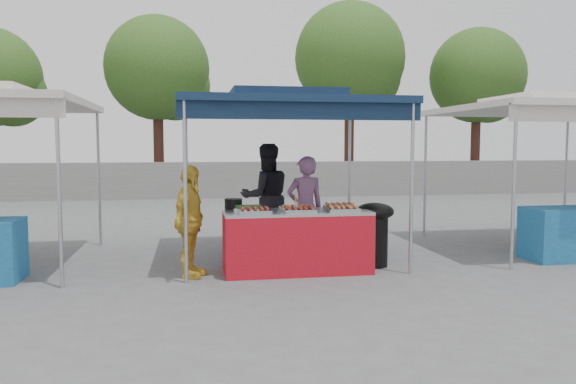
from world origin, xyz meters
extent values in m
plane|color=#525254|center=(0.00, 0.00, 0.00)|extent=(80.00, 80.00, 0.00)
cube|color=slate|center=(0.00, 11.00, 0.60)|extent=(40.00, 0.25, 1.20)
cylinder|color=#ABACB2|center=(-1.50, -0.50, 1.15)|extent=(0.05, 0.05, 2.30)
cylinder|color=#ABACB2|center=(1.50, -0.50, 1.15)|extent=(0.05, 0.05, 2.30)
cylinder|color=#ABACB2|center=(-1.50, 2.50, 1.15)|extent=(0.05, 0.05, 2.30)
cylinder|color=#ABACB2|center=(1.50, 2.50, 1.15)|extent=(0.05, 0.05, 2.30)
cube|color=#0E213B|center=(0.00, 1.00, 2.35)|extent=(3.20, 3.20, 0.10)
cube|color=#0E213B|center=(0.00, 1.00, 2.48)|extent=(1.65, 1.65, 0.18)
cube|color=#0E213B|center=(0.00, -0.50, 2.20)|extent=(3.20, 0.04, 0.25)
cylinder|color=#ABACB2|center=(-3.00, -0.50, 1.15)|extent=(0.05, 0.05, 2.30)
cylinder|color=#ABACB2|center=(-3.00, 2.50, 1.15)|extent=(0.05, 0.05, 2.30)
cylinder|color=#ABACB2|center=(3.00, -0.50, 1.15)|extent=(0.05, 0.05, 2.30)
cylinder|color=#ABACB2|center=(3.00, 2.50, 1.15)|extent=(0.05, 0.05, 2.30)
cylinder|color=#ABACB2|center=(6.00, 2.50, 1.15)|extent=(0.05, 0.05, 2.30)
cube|color=beige|center=(4.50, 1.00, 2.35)|extent=(3.20, 3.20, 0.10)
cube|color=beige|center=(4.50, 1.00, 2.48)|extent=(1.65, 1.65, 0.18)
sphere|color=#31551C|center=(-7.38, 12.98, 3.51)|extent=(2.27, 2.27, 2.27)
cylinder|color=#3B1E16|center=(-2.53, 12.90, 2.00)|extent=(0.36, 0.36, 4.00)
sphere|color=#31551C|center=(-2.53, 12.90, 4.46)|extent=(3.66, 3.66, 3.66)
sphere|color=#31551C|center=(-1.93, 13.10, 3.89)|extent=(2.52, 2.52, 2.52)
cylinder|color=#3B1E16|center=(4.48, 12.86, 2.24)|extent=(0.36, 0.36, 4.48)
sphere|color=#31551C|center=(4.48, 12.86, 5.00)|extent=(4.10, 4.10, 4.10)
sphere|color=#31551C|center=(5.08, 13.06, 4.36)|extent=(2.82, 2.82, 2.82)
cylinder|color=#3B1E16|center=(9.61, 12.86, 2.00)|extent=(0.36, 0.36, 3.99)
sphere|color=#31551C|center=(9.61, 12.86, 4.45)|extent=(3.65, 3.65, 3.65)
sphere|color=#31551C|center=(10.21, 13.06, 3.88)|extent=(2.51, 2.51, 2.51)
cube|color=#B1101D|center=(0.00, -0.10, 0.40)|extent=(2.00, 0.80, 0.81)
cube|color=#ABACB2|center=(0.00, -0.10, 0.83)|extent=(2.00, 0.80, 0.04)
cube|color=#B7B7BB|center=(-0.61, -0.34, 0.88)|extent=(0.42, 0.30, 0.05)
cube|color=maroon|center=(-0.61, -0.34, 0.91)|extent=(0.35, 0.25, 0.02)
cube|color=#B7B7BB|center=(-0.01, -0.33, 0.88)|extent=(0.42, 0.30, 0.05)
cube|color=maroon|center=(-0.01, -0.33, 0.91)|extent=(0.35, 0.25, 0.02)
cube|color=#B7B7BB|center=(0.59, -0.33, 0.88)|extent=(0.42, 0.30, 0.05)
cube|color=#A05A36|center=(0.59, -0.33, 0.91)|extent=(0.35, 0.25, 0.02)
cube|color=#B7B7BB|center=(-0.66, -0.03, 0.88)|extent=(0.42, 0.30, 0.05)
cube|color=#28501B|center=(-0.66, -0.03, 0.91)|extent=(0.35, 0.25, 0.02)
cube|color=#B7B7BB|center=(-0.01, -0.03, 0.88)|extent=(0.42, 0.30, 0.05)
cube|color=#C28222|center=(-0.01, -0.03, 0.91)|extent=(0.35, 0.25, 0.02)
cube|color=#B7B7BB|center=(0.63, -0.03, 0.88)|extent=(0.42, 0.30, 0.05)
cube|color=#A05A36|center=(0.63, -0.03, 0.91)|extent=(0.35, 0.25, 0.02)
cylinder|color=black|center=(-0.84, 0.25, 0.92)|extent=(0.25, 0.25, 0.14)
cylinder|color=#ABACB2|center=(-0.06, -0.35, 0.90)|extent=(0.08, 0.08, 0.10)
cylinder|color=black|center=(1.17, 0.05, 0.37)|extent=(0.38, 0.38, 0.74)
ellipsoid|color=black|center=(1.17, 0.05, 0.81)|extent=(0.55, 0.55, 0.25)
cube|color=#123C94|center=(-0.40, 0.53, 0.13)|extent=(0.45, 0.31, 0.27)
cube|color=#123C94|center=(0.40, 0.52, 0.16)|extent=(0.53, 0.37, 0.32)
cube|color=#123C94|center=(0.40, 0.52, 0.47)|extent=(0.50, 0.35, 0.30)
imported|color=#7D5077|center=(0.27, 0.64, 0.79)|extent=(0.63, 0.46, 1.58)
imported|color=black|center=(-0.20, 1.58, 0.89)|extent=(0.95, 0.79, 1.78)
imported|color=gold|center=(-1.45, -0.18, 0.74)|extent=(0.65, 0.94, 1.49)
camera|label=1|loc=(-1.44, -7.62, 1.75)|focal=35.00mm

